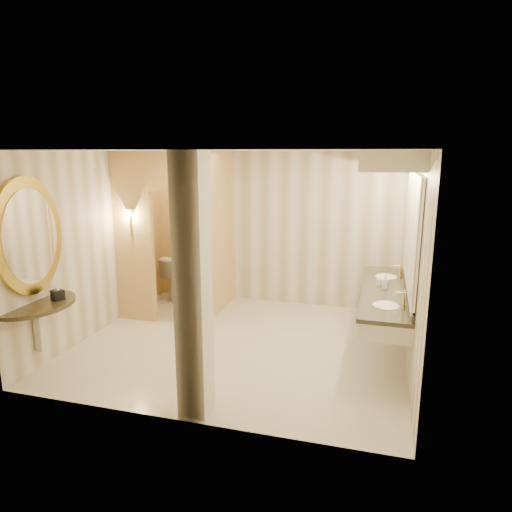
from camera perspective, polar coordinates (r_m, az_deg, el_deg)
The scene contains 16 objects.
floor at distance 6.66m, azimuth -1.86°, elevation -10.89°, with size 4.50×4.50×0.00m, color beige.
ceiling at distance 6.10m, azimuth -2.05°, elevation 13.04°, with size 4.50×4.50×0.00m, color white.
wall_back at distance 8.13m, azimuth 2.29°, elevation 3.43°, with size 4.50×0.02×2.70m, color beige.
wall_front at distance 4.43m, azimuth -9.76°, elevation -4.76°, with size 4.50×0.02×2.70m, color beige.
wall_left at distance 7.23m, azimuth -19.23°, elevation 1.53°, with size 0.02×4.00×2.70m, color beige.
wall_right at distance 5.97m, azimuth 19.10°, elevation -0.72°, with size 0.02×4.00×2.70m, color beige.
toilet_closet at distance 7.51m, azimuth -7.97°, elevation 2.80°, with size 1.50×1.55×2.70m.
wall_sconce at distance 7.35m, azimuth -15.46°, elevation 4.98°, with size 0.14×0.14×0.42m.
vanity at distance 6.24m, azimuth 16.65°, elevation 2.63°, with size 0.75×2.71×2.09m.
console_shelf at distance 6.13m, azimuth -26.32°, elevation -1.01°, with size 1.10×1.10×2.00m.
pillar at distance 4.58m, azimuth -7.88°, elevation -4.13°, with size 0.30×0.30×2.70m, color beige.
tissue_box at distance 6.22m, azimuth -23.54°, elevation -4.49°, with size 0.13×0.13×0.13m, color black.
toilet at distance 8.65m, azimuth -9.11°, elevation -2.55°, with size 0.46×0.80×0.82m, color white.
soap_bottle_a at distance 6.55m, azimuth 15.16°, elevation -2.98°, with size 0.06×0.06×0.14m, color beige.
soap_bottle_b at distance 6.63m, azimuth 15.89°, elevation -2.91°, with size 0.09×0.09×0.12m, color silver.
soap_bottle_c at distance 6.39m, azimuth 15.83°, elevation -3.17°, with size 0.07×0.07×0.19m, color #C6B28C.
Camera 1 is at (1.84, -5.81, 2.67)m, focal length 32.00 mm.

